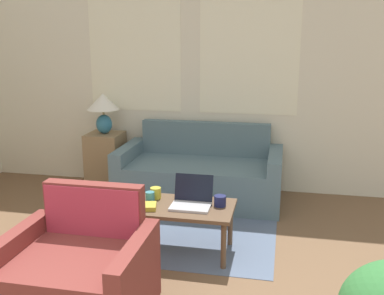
{
  "coord_description": "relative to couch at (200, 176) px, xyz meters",
  "views": [
    {
      "loc": [
        1.0,
        -1.14,
        1.76
      ],
      "look_at": [
        0.17,
        2.84,
        0.75
      ],
      "focal_mm": 42.0,
      "sensor_mm": 36.0,
      "label": 1
    }
  ],
  "objects": [
    {
      "name": "wall_back",
      "position": [
        -0.13,
        0.45,
        1.05
      ],
      "size": [
        6.31,
        0.06,
        2.6
      ],
      "color": "silver",
      "rests_on": "ground_plane"
    },
    {
      "name": "rug",
      "position": [
        0.09,
        -0.68,
        -0.26
      ],
      "size": [
        1.53,
        1.89,
        0.01
      ],
      "color": "slate",
      "rests_on": "ground_plane"
    },
    {
      "name": "cup_navy",
      "position": [
        -0.17,
        -1.17,
        0.2
      ],
      "size": [
        0.09,
        0.09,
        0.1
      ],
      "color": "gold",
      "rests_on": "coffee_table"
    },
    {
      "name": "table_lamp",
      "position": [
        -1.17,
        0.15,
        0.71
      ],
      "size": [
        0.37,
        0.37,
        0.47
      ],
      "color": "teal",
      "rests_on": "side_table"
    },
    {
      "name": "cup_white",
      "position": [
        -0.19,
        -1.27,
        0.2
      ],
      "size": [
        0.08,
        0.08,
        0.09
      ],
      "color": "teal",
      "rests_on": "coffee_table"
    },
    {
      "name": "armchair",
      "position": [
        -0.37,
        -2.26,
        0.0
      ],
      "size": [
        0.9,
        0.76,
        0.8
      ],
      "color": "brown",
      "rests_on": "ground_plane"
    },
    {
      "name": "laptop",
      "position": [
        0.17,
        -1.27,
        0.2
      ],
      "size": [
        0.32,
        0.29,
        0.24
      ],
      "color": "#B7B7BC",
      "rests_on": "coffee_table"
    },
    {
      "name": "coffee_table",
      "position": [
        0.09,
        -1.3,
        0.1
      ],
      "size": [
        0.85,
        0.52,
        0.41
      ],
      "color": "brown",
      "rests_on": "ground_plane"
    },
    {
      "name": "couch",
      "position": [
        0.0,
        0.0,
        0.0
      ],
      "size": [
        1.76,
        0.86,
        0.81
      ],
      "color": "slate",
      "rests_on": "ground_plane"
    },
    {
      "name": "side_table",
      "position": [
        -1.17,
        0.15,
        0.07
      ],
      "size": [
        0.39,
        0.39,
        0.66
      ],
      "color": "#937551",
      "rests_on": "ground_plane"
    },
    {
      "name": "book_red",
      "position": [
        -0.19,
        -1.42,
        0.17
      ],
      "size": [
        0.21,
        0.19,
        0.04
      ],
      "color": "gold",
      "rests_on": "coffee_table"
    },
    {
      "name": "cup_yellow",
      "position": [
        0.4,
        -1.24,
        0.19
      ],
      "size": [
        0.1,
        0.1,
        0.09
      ],
      "color": "#191E4C",
      "rests_on": "coffee_table"
    }
  ]
}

